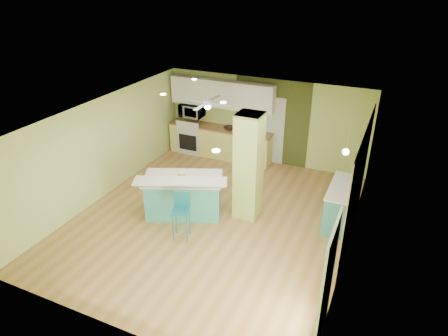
{
  "coord_description": "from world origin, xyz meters",
  "views": [
    {
      "loc": [
        3.43,
        -7.0,
        5.21
      ],
      "look_at": [
        0.09,
        0.4,
        1.15
      ],
      "focal_mm": 32.0,
      "sensor_mm": 36.0,
      "label": 1
    }
  ],
  "objects_px": {
    "bar_stool": "(181,208)",
    "canister": "(182,175)",
    "peninsula": "(183,195)",
    "fruit_bowl": "(230,128)",
    "side_counter": "(342,205)"
  },
  "relations": [
    {
      "from": "peninsula",
      "to": "bar_stool",
      "type": "distance_m",
      "value": 0.93
    },
    {
      "from": "peninsula",
      "to": "bar_stool",
      "type": "xyz_separation_m",
      "value": [
        0.41,
        -0.81,
        0.21
      ]
    },
    {
      "from": "side_counter",
      "to": "fruit_bowl",
      "type": "bearing_deg",
      "value": 149.78
    },
    {
      "from": "side_counter",
      "to": "fruit_bowl",
      "type": "distance_m",
      "value": 4.29
    },
    {
      "from": "bar_stool",
      "to": "canister",
      "type": "bearing_deg",
      "value": 100.95
    },
    {
      "from": "fruit_bowl",
      "to": "canister",
      "type": "height_order",
      "value": "canister"
    },
    {
      "from": "peninsula",
      "to": "fruit_bowl",
      "type": "xyz_separation_m",
      "value": [
        -0.26,
        3.27,
        0.48
      ]
    },
    {
      "from": "side_counter",
      "to": "peninsula",
      "type": "bearing_deg",
      "value": -161.83
    },
    {
      "from": "peninsula",
      "to": "fruit_bowl",
      "type": "relative_size",
      "value": 6.57
    },
    {
      "from": "side_counter",
      "to": "fruit_bowl",
      "type": "xyz_separation_m",
      "value": [
        -3.68,
        2.15,
        0.51
      ]
    },
    {
      "from": "bar_stool",
      "to": "side_counter",
      "type": "bearing_deg",
      "value": 15.28
    },
    {
      "from": "side_counter",
      "to": "fruit_bowl",
      "type": "height_order",
      "value": "fruit_bowl"
    },
    {
      "from": "bar_stool",
      "to": "canister",
      "type": "xyz_separation_m",
      "value": [
        -0.43,
        0.8,
        0.3
      ]
    },
    {
      "from": "canister",
      "to": "side_counter",
      "type": "bearing_deg",
      "value": 18.16
    },
    {
      "from": "side_counter",
      "to": "canister",
      "type": "height_order",
      "value": "canister"
    }
  ]
}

